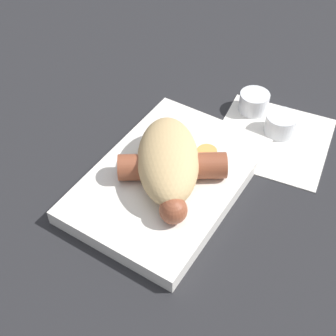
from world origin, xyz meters
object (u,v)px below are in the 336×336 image
(bread_roll, at_px, (172,160))
(condiment_cup_near, at_px, (280,125))
(sausage, at_px, (171,168))
(food_tray, at_px, (168,179))
(condiment_cup_far, at_px, (254,103))

(bread_roll, height_order, condiment_cup_near, bread_roll)
(bread_roll, bearing_deg, sausage, -159.43)
(food_tray, relative_size, condiment_cup_near, 5.81)
(bread_roll, height_order, condiment_cup_far, bread_roll)
(bread_roll, distance_m, sausage, 0.01)
(bread_roll, relative_size, sausage, 1.14)
(condiment_cup_near, distance_m, condiment_cup_far, 0.06)
(condiment_cup_near, bearing_deg, food_tray, 154.45)
(food_tray, xyz_separation_m, sausage, (-0.00, -0.01, 0.03))
(condiment_cup_far, bearing_deg, condiment_cup_near, -115.55)
(bread_roll, xyz_separation_m, sausage, (-0.00, -0.00, -0.01))
(sausage, xyz_separation_m, condiment_cup_far, (0.20, -0.02, -0.02))
(sausage, bearing_deg, food_tray, 68.27)
(food_tray, height_order, bread_roll, bread_roll)
(condiment_cup_near, bearing_deg, bread_roll, 155.66)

